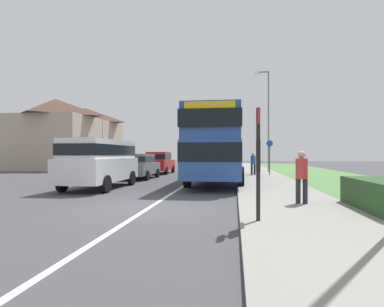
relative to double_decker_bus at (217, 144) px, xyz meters
name	(u,v)px	position (x,y,z in m)	size (l,w,h in m)	color
ground_plane	(150,207)	(-1.52, -8.54, -2.14)	(120.00, 120.00, 0.00)	#424247
lane_marking_centre	(189,182)	(-1.52, -0.54, -2.14)	(0.14, 60.00, 0.01)	silver
pavement_near_side	(271,186)	(2.68, -2.54, -2.08)	(3.20, 68.00, 0.12)	gray
grass_verge_seaward	(369,188)	(6.98, -2.54, -2.10)	(6.00, 68.00, 0.08)	#517F42
roadside_hedge	(381,197)	(4.78, -8.73, -1.69)	(1.10, 2.94, 0.90)	#2D5128
double_decker_bus	(217,144)	(0.00, 0.00, 0.00)	(2.80, 10.98, 3.70)	#284C93
parked_van_white	(100,160)	(-5.16, -3.94, -0.82)	(2.11, 5.06, 2.22)	silver
parked_car_grey	(139,165)	(-5.06, 1.43, -1.27)	(1.95, 3.99, 1.58)	slate
parked_car_red	(159,162)	(-5.02, 6.66, -1.20)	(1.89, 4.17, 1.73)	#B21E1E
pedestrian_at_stop	(302,175)	(2.92, -7.98, -1.17)	(0.34, 0.34, 1.67)	#23232D
pedestrian_walking_away	(253,163)	(2.25, 4.41, -1.17)	(0.34, 0.34, 1.67)	#23232D
bus_stop_sign	(258,156)	(1.48, -10.49, -0.60)	(0.09, 0.52, 2.60)	black
cycle_route_sign	(270,156)	(3.37, 4.34, -0.72)	(0.44, 0.08, 2.52)	slate
street_lamp_mid	(267,115)	(3.65, 8.62, 2.62)	(1.14, 0.20, 8.41)	slate
house_terrace_far_side	(72,136)	(-16.59, 13.94, 1.37)	(7.03, 12.33, 7.02)	tan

